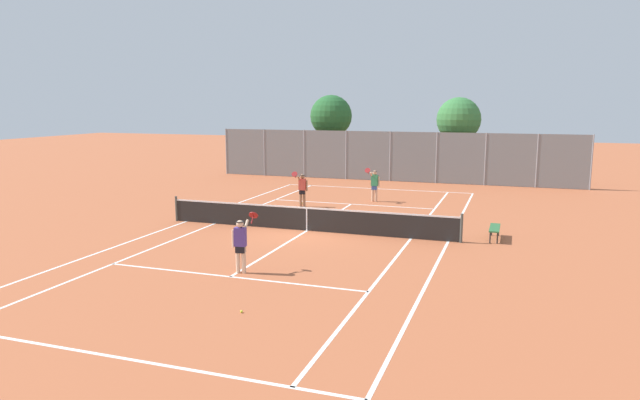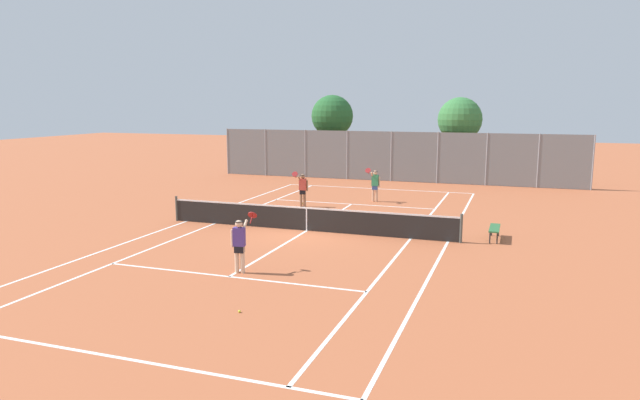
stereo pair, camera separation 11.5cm
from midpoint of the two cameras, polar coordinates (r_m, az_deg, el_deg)
name	(u,v)px [view 2 (the right image)]	position (r m, az deg, el deg)	size (l,w,h in m)	color
ground_plane	(307,231)	(22.57, -1.20, -3.10)	(120.00, 120.00, 0.00)	#B25B38
court_line_markings	(307,231)	(22.57, -1.20, -3.09)	(11.10, 23.90, 0.01)	white
tennis_net	(307,218)	(22.46, -1.20, -1.84)	(12.00, 0.10, 1.07)	#474C47
player_near_side	(240,242)	(17.03, -7.86, -4.22)	(0.59, 0.80, 1.77)	beige
player_far_left	(303,188)	(27.65, -1.63, 1.21)	(0.59, 0.79, 1.77)	#936B4C
player_far_right	(375,184)	(29.23, 5.63, 1.63)	(0.65, 0.74, 1.77)	#D8A884
loose_tennis_ball_0	(239,311)	(14.11, -7.83, -10.97)	(0.07, 0.07, 0.07)	#D1DB33
loose_tennis_ball_1	(302,203)	(28.54, -1.66, -0.34)	(0.07, 0.07, 0.07)	#D1DB33
loose_tennis_ball_2	(252,223)	(23.97, -6.64, -2.33)	(0.07, 0.07, 0.07)	#D1DB33
loose_tennis_ball_3	(241,233)	(22.23, -7.74, -3.30)	(0.07, 0.07, 0.07)	#D1DB33
courtside_bench	(495,229)	(22.02, 17.20, -2.77)	(0.36, 1.50, 0.47)	#2D6638
back_fence	(391,156)	(37.05, 7.22, 4.35)	(23.74, 0.08, 3.22)	gray
tree_behind_left	(332,117)	(40.17, 1.28, 8.26)	(2.91, 2.91, 5.56)	brown
tree_behind_right	(459,121)	(38.12, 13.80, 7.71)	(2.83, 2.83, 5.37)	brown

